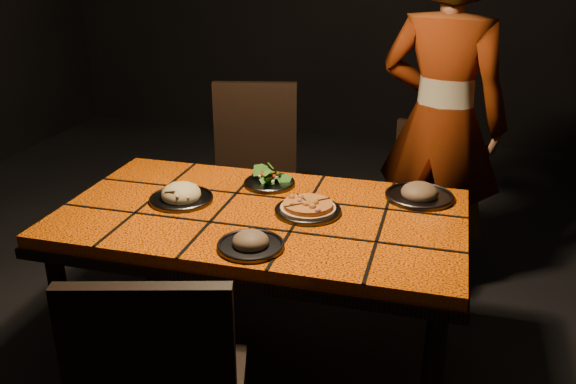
% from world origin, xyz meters
% --- Properties ---
extents(room_shell, '(6.04, 7.04, 3.08)m').
position_xyz_m(room_shell, '(0.00, 0.00, 1.50)').
color(room_shell, black).
rests_on(room_shell, ground).
extents(dining_table, '(1.62, 0.92, 0.75)m').
position_xyz_m(dining_table, '(0.00, 0.00, 0.67)').
color(dining_table, '#FA6007').
rests_on(dining_table, ground).
extents(chair_far_left, '(0.56, 0.56, 1.03)m').
position_xyz_m(chair_far_left, '(-0.34, 0.92, 0.59)').
color(chair_far_left, black).
rests_on(chair_far_left, ground).
extents(chair_far_right, '(0.48, 0.48, 0.87)m').
position_xyz_m(chair_far_right, '(0.59, 0.95, 0.50)').
color(chair_far_right, black).
rests_on(chair_far_right, ground).
extents(diner, '(0.74, 0.58, 1.80)m').
position_xyz_m(diner, '(0.65, 0.97, 0.90)').
color(diner, brown).
rests_on(diner, ground).
extents(plate_pizza, '(0.31, 0.31, 0.04)m').
position_xyz_m(plate_pizza, '(0.18, 0.03, 0.77)').
color(plate_pizza, '#39393E').
rests_on(plate_pizza, dining_table).
extents(plate_pasta, '(0.26, 0.26, 0.09)m').
position_xyz_m(plate_pasta, '(-0.35, 0.01, 0.77)').
color(plate_pasta, '#39393E').
rests_on(plate_pasta, dining_table).
extents(plate_salad, '(0.23, 0.23, 0.07)m').
position_xyz_m(plate_salad, '(-0.05, 0.28, 0.78)').
color(plate_salad, '#39393E').
rests_on(plate_salad, dining_table).
extents(plate_mushroom_a, '(0.24, 0.24, 0.08)m').
position_xyz_m(plate_mushroom_a, '(0.06, -0.31, 0.77)').
color(plate_mushroom_a, '#39393E').
rests_on(plate_mushroom_a, dining_table).
extents(plate_mushroom_b, '(0.29, 0.29, 0.09)m').
position_xyz_m(plate_mushroom_b, '(0.60, 0.30, 0.77)').
color(plate_mushroom_b, '#39393E').
rests_on(plate_mushroom_b, dining_table).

